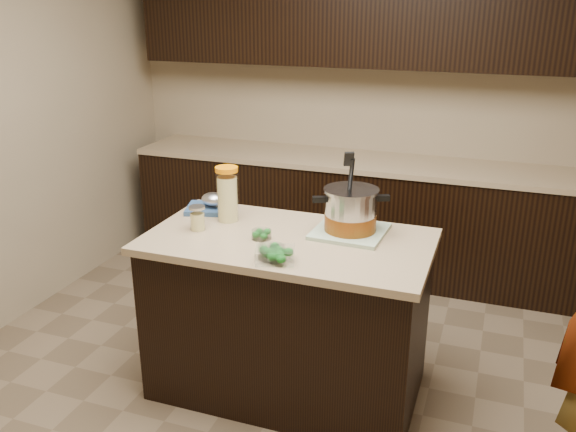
% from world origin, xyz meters
% --- Properties ---
extents(ground_plane, '(4.00, 4.00, 0.00)m').
position_xyz_m(ground_plane, '(0.00, 0.00, 0.00)').
color(ground_plane, brown).
rests_on(ground_plane, ground).
extents(room_shell, '(4.04, 4.04, 2.72)m').
position_xyz_m(room_shell, '(0.00, 0.00, 1.71)').
color(room_shell, tan).
rests_on(room_shell, ground).
extents(back_cabinets, '(3.60, 0.63, 2.33)m').
position_xyz_m(back_cabinets, '(0.00, 1.74, 0.94)').
color(back_cabinets, black).
rests_on(back_cabinets, ground).
extents(island, '(1.46, 0.81, 0.90)m').
position_xyz_m(island, '(0.00, 0.00, 0.45)').
color(island, black).
rests_on(island, ground).
extents(dish_towel, '(0.38, 0.38, 0.02)m').
position_xyz_m(dish_towel, '(0.28, 0.17, 0.91)').
color(dish_towel, '#629165').
rests_on(dish_towel, island).
extents(stock_pot, '(0.38, 0.38, 0.40)m').
position_xyz_m(stock_pot, '(0.28, 0.17, 1.01)').
color(stock_pot, '#B7B7BC').
rests_on(stock_pot, dish_towel).
extents(lemonade_pitcher, '(0.16, 0.16, 0.30)m').
position_xyz_m(lemonade_pitcher, '(-0.40, 0.13, 1.04)').
color(lemonade_pitcher, '#D8CD84').
rests_on(lemonade_pitcher, island).
extents(mason_jar, '(0.09, 0.09, 0.14)m').
position_xyz_m(mason_jar, '(-0.49, -0.05, 0.96)').
color(mason_jar, '#D8CD84').
rests_on(mason_jar, island).
extents(broccoli_tub_left, '(0.14, 0.14, 0.05)m').
position_xyz_m(broccoli_tub_left, '(-0.12, -0.06, 0.92)').
color(broccoli_tub_left, silver).
rests_on(broccoli_tub_left, island).
extents(broccoli_tub_right, '(0.17, 0.17, 0.06)m').
position_xyz_m(broccoli_tub_right, '(0.01, -0.27, 0.93)').
color(broccoli_tub_right, silver).
rests_on(broccoli_tub_right, island).
extents(broccoli_tub_rect, '(0.21, 0.18, 0.07)m').
position_xyz_m(broccoli_tub_rect, '(0.04, -0.30, 0.93)').
color(broccoli_tub_rect, silver).
rests_on(broccoli_tub_rect, island).
extents(blue_tray, '(0.32, 0.28, 0.10)m').
position_xyz_m(blue_tray, '(-0.55, 0.25, 0.94)').
color(blue_tray, navy).
rests_on(blue_tray, island).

